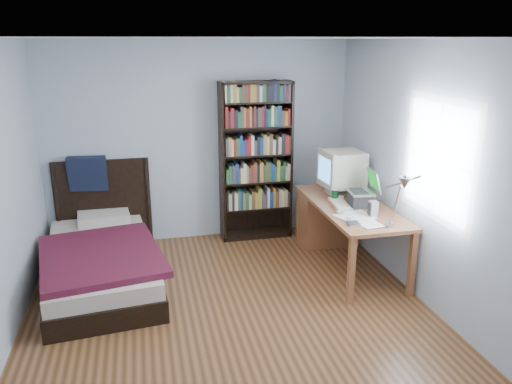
{
  "coord_description": "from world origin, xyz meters",
  "views": [
    {
      "loc": [
        -0.72,
        -4.05,
        2.49
      ],
      "look_at": [
        0.44,
        0.88,
        0.93
      ],
      "focal_mm": 35.0,
      "sensor_mm": 36.0,
      "label": 1
    }
  ],
  "objects_px": {
    "keyboard": "(340,205)",
    "bed": "(101,256)",
    "bookshelf": "(256,161)",
    "soda_can": "(335,195)",
    "desk": "(333,216)",
    "speaker": "(373,209)",
    "crt_monitor": "(342,169)",
    "desk_lamp": "(403,188)",
    "laptop": "(361,196)"
  },
  "relations": [
    {
      "from": "laptop",
      "to": "desk",
      "type": "bearing_deg",
      "value": 100.08
    },
    {
      "from": "crt_monitor",
      "to": "bed",
      "type": "xyz_separation_m",
      "value": [
        -2.78,
        -0.12,
        -0.77
      ]
    },
    {
      "from": "soda_can",
      "to": "bookshelf",
      "type": "relative_size",
      "value": 0.06
    },
    {
      "from": "desk",
      "to": "laptop",
      "type": "xyz_separation_m",
      "value": [
        0.1,
        -0.54,
        0.42
      ]
    },
    {
      "from": "laptop",
      "to": "soda_can",
      "type": "height_order",
      "value": "laptop"
    },
    {
      "from": "soda_can",
      "to": "bookshelf",
      "type": "height_order",
      "value": "bookshelf"
    },
    {
      "from": "crt_monitor",
      "to": "speaker",
      "type": "bearing_deg",
      "value": -88.42
    },
    {
      "from": "desk_lamp",
      "to": "speaker",
      "type": "relative_size",
      "value": 4.03
    },
    {
      "from": "crt_monitor",
      "to": "bed",
      "type": "bearing_deg",
      "value": -177.51
    },
    {
      "from": "speaker",
      "to": "bed",
      "type": "distance_m",
      "value": 2.94
    },
    {
      "from": "desk",
      "to": "speaker",
      "type": "relative_size",
      "value": 10.83
    },
    {
      "from": "crt_monitor",
      "to": "laptop",
      "type": "bearing_deg",
      "value": -84.5
    },
    {
      "from": "desk_lamp",
      "to": "crt_monitor",
      "type": "bearing_deg",
      "value": 87.04
    },
    {
      "from": "crt_monitor",
      "to": "bookshelf",
      "type": "distance_m",
      "value": 1.12
    },
    {
      "from": "keyboard",
      "to": "speaker",
      "type": "relative_size",
      "value": 2.71
    },
    {
      "from": "keyboard",
      "to": "soda_can",
      "type": "relative_size",
      "value": 3.4
    },
    {
      "from": "laptop",
      "to": "bed",
      "type": "height_order",
      "value": "bed"
    },
    {
      "from": "keyboard",
      "to": "bed",
      "type": "relative_size",
      "value": 0.19
    },
    {
      "from": "bookshelf",
      "to": "laptop",
      "type": "bearing_deg",
      "value": -51.69
    },
    {
      "from": "soda_can",
      "to": "bed",
      "type": "height_order",
      "value": "bed"
    },
    {
      "from": "desk",
      "to": "soda_can",
      "type": "bearing_deg",
      "value": -111.29
    },
    {
      "from": "speaker",
      "to": "soda_can",
      "type": "bearing_deg",
      "value": 106.48
    },
    {
      "from": "desk",
      "to": "soda_can",
      "type": "height_order",
      "value": "soda_can"
    },
    {
      "from": "bookshelf",
      "to": "bed",
      "type": "xyz_separation_m",
      "value": [
        -1.9,
        -0.81,
        -0.76
      ]
    },
    {
      "from": "laptop",
      "to": "bookshelf",
      "type": "relative_size",
      "value": 0.2
    },
    {
      "from": "bookshelf",
      "to": "desk_lamp",
      "type": "bearing_deg",
      "value": -70.37
    },
    {
      "from": "bed",
      "to": "crt_monitor",
      "type": "bearing_deg",
      "value": 2.49
    },
    {
      "from": "crt_monitor",
      "to": "soda_can",
      "type": "height_order",
      "value": "crt_monitor"
    },
    {
      "from": "soda_can",
      "to": "crt_monitor",
      "type": "bearing_deg",
      "value": 54.83
    },
    {
      "from": "keyboard",
      "to": "bed",
      "type": "xyz_separation_m",
      "value": [
        -2.59,
        0.32,
        -0.49
      ]
    },
    {
      "from": "crt_monitor",
      "to": "soda_can",
      "type": "bearing_deg",
      "value": -125.17
    },
    {
      "from": "keyboard",
      "to": "laptop",
      "type": "bearing_deg",
      "value": -3.47
    },
    {
      "from": "desk_lamp",
      "to": "keyboard",
      "type": "distance_m",
      "value": 1.22
    },
    {
      "from": "crt_monitor",
      "to": "speaker",
      "type": "relative_size",
      "value": 3.26
    },
    {
      "from": "speaker",
      "to": "soda_can",
      "type": "height_order",
      "value": "speaker"
    },
    {
      "from": "desk_lamp",
      "to": "soda_can",
      "type": "relative_size",
      "value": 5.05
    },
    {
      "from": "keyboard",
      "to": "soda_can",
      "type": "distance_m",
      "value": 0.2
    },
    {
      "from": "laptop",
      "to": "bookshelf",
      "type": "distance_m",
      "value": 1.5
    },
    {
      "from": "bookshelf",
      "to": "crt_monitor",
      "type": "bearing_deg",
      "value": -38.28
    },
    {
      "from": "desk",
      "to": "bookshelf",
      "type": "relative_size",
      "value": 0.87
    },
    {
      "from": "keyboard",
      "to": "bookshelf",
      "type": "xyz_separation_m",
      "value": [
        -0.69,
        1.13,
        0.26
      ]
    },
    {
      "from": "desk",
      "to": "desk_lamp",
      "type": "xyz_separation_m",
      "value": [
        -0.03,
        -1.61,
        0.83
      ]
    },
    {
      "from": "soda_can",
      "to": "bookshelf",
      "type": "distance_m",
      "value": 1.19
    },
    {
      "from": "bed",
      "to": "desk_lamp",
      "type": "bearing_deg",
      "value": -27.76
    },
    {
      "from": "soda_can",
      "to": "laptop",
      "type": "bearing_deg",
      "value": -46.36
    },
    {
      "from": "speaker",
      "to": "bookshelf",
      "type": "distance_m",
      "value": 1.77
    },
    {
      "from": "keyboard",
      "to": "bookshelf",
      "type": "distance_m",
      "value": 1.35
    },
    {
      "from": "bookshelf",
      "to": "bed",
      "type": "relative_size",
      "value": 0.89
    },
    {
      "from": "bookshelf",
      "to": "soda_can",
      "type": "bearing_deg",
      "value": -53.13
    },
    {
      "from": "crt_monitor",
      "to": "soda_can",
      "type": "relative_size",
      "value": 4.08
    }
  ]
}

